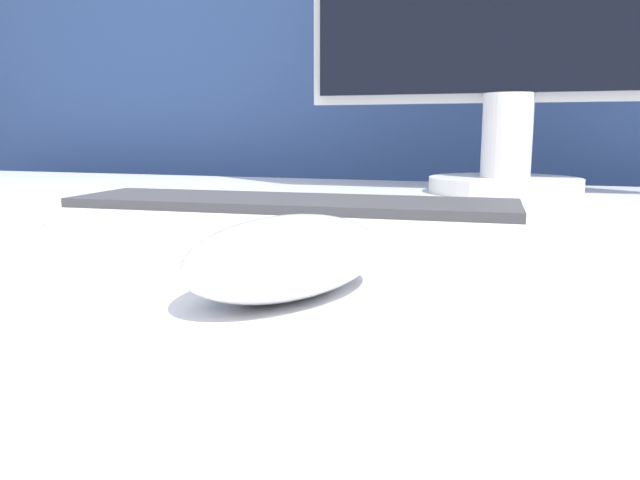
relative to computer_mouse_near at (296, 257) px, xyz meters
name	(u,v)px	position (x,y,z in m)	size (l,w,h in m)	color
partition_panel	(459,195)	(0.00, 0.86, -0.05)	(5.00, 0.03, 1.47)	navy
computer_mouse_near	(296,257)	(0.00, 0.00, 0.00)	(0.11, 0.14, 0.04)	white
keyboard	(290,213)	(-0.08, 0.21, -0.01)	(0.41, 0.14, 0.02)	silver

